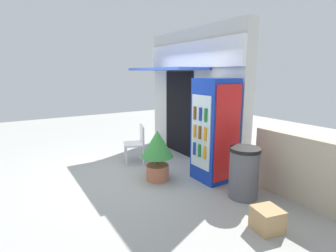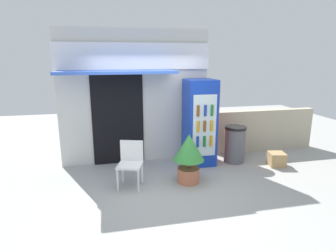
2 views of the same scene
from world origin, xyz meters
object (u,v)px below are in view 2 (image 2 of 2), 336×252
object	(u,v)px
plastic_chair	(131,160)
cardboard_box	(277,159)
potted_plant_near_shop	(189,154)
drink_cooler	(200,123)
trash_bin	(235,144)

from	to	relation	value
plastic_chair	cardboard_box	xyz separation A→B (m)	(3.36, 0.29, -0.36)
potted_plant_near_shop	cardboard_box	world-z (taller)	potted_plant_near_shop
potted_plant_near_shop	cardboard_box	size ratio (longest dim) A/B	2.87
drink_cooler	plastic_chair	bearing A→B (deg)	-153.12
drink_cooler	plastic_chair	distance (m)	1.93
cardboard_box	drink_cooler	bearing A→B (deg)	161.94
trash_bin	plastic_chair	bearing A→B (deg)	-163.39
plastic_chair	potted_plant_near_shop	xyz separation A→B (m)	(1.13, -0.11, 0.09)
drink_cooler	trash_bin	world-z (taller)	drink_cooler
plastic_chair	cardboard_box	size ratio (longest dim) A/B	2.54
plastic_chair	cardboard_box	bearing A→B (deg)	5.01
plastic_chair	potted_plant_near_shop	size ratio (longest dim) A/B	0.88
drink_cooler	cardboard_box	xyz separation A→B (m)	(1.69, -0.55, -0.83)
potted_plant_near_shop	trash_bin	xyz separation A→B (m)	(1.39, 0.86, -0.16)
drink_cooler	potted_plant_near_shop	world-z (taller)	drink_cooler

